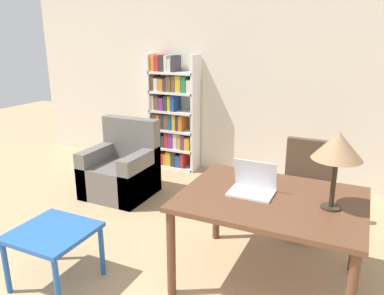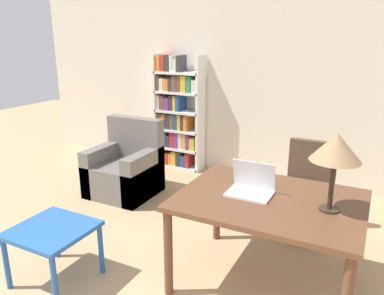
{
  "view_description": "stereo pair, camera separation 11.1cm",
  "coord_description": "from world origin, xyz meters",
  "px_view_note": "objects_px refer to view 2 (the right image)",
  "views": [
    {
      "loc": [
        1.23,
        -0.56,
        2.0
      ],
      "look_at": [
        -0.14,
        2.34,
        1.02
      ],
      "focal_mm": 35.0,
      "sensor_mm": 36.0,
      "label": 1
    },
    {
      "loc": [
        1.33,
        -0.51,
        2.0
      ],
      "look_at": [
        -0.14,
        2.34,
        1.02
      ],
      "focal_mm": 35.0,
      "sensor_mm": 36.0,
      "label": 2
    }
  ],
  "objects_px": {
    "armchair": "(125,170)",
    "bookshelf": "(177,115)",
    "table_lamp": "(336,148)",
    "office_chair": "(307,193)",
    "desk": "(269,209)",
    "side_table_blue": "(53,236)",
    "laptop": "(251,187)"
  },
  "relations": [
    {
      "from": "armchair",
      "to": "bookshelf",
      "type": "distance_m",
      "value": 1.31
    },
    {
      "from": "table_lamp",
      "to": "office_chair",
      "type": "relative_size",
      "value": 0.61
    },
    {
      "from": "office_chair",
      "to": "bookshelf",
      "type": "xyz_separation_m",
      "value": [
        -2.18,
        1.11,
        0.4
      ]
    },
    {
      "from": "desk",
      "to": "side_table_blue",
      "type": "bearing_deg",
      "value": -154.09
    },
    {
      "from": "table_lamp",
      "to": "side_table_blue",
      "type": "xyz_separation_m",
      "value": [
        -2.01,
        -0.76,
        -0.82
      ]
    },
    {
      "from": "desk",
      "to": "laptop",
      "type": "xyz_separation_m",
      "value": [
        -0.16,
        0.02,
        0.15
      ]
    },
    {
      "from": "office_chair",
      "to": "bookshelf",
      "type": "relative_size",
      "value": 0.55
    },
    {
      "from": "laptop",
      "to": "office_chair",
      "type": "distance_m",
      "value": 1.17
    },
    {
      "from": "side_table_blue",
      "to": "armchair",
      "type": "xyz_separation_m",
      "value": [
        -0.59,
        1.76,
        -0.11
      ]
    },
    {
      "from": "table_lamp",
      "to": "bookshelf",
      "type": "distance_m",
      "value": 3.37
    },
    {
      "from": "office_chair",
      "to": "armchair",
      "type": "bearing_deg",
      "value": -177.75
    },
    {
      "from": "side_table_blue",
      "to": "table_lamp",
      "type": "bearing_deg",
      "value": 20.59
    },
    {
      "from": "desk",
      "to": "office_chair",
      "type": "relative_size",
      "value": 1.49
    },
    {
      "from": "laptop",
      "to": "armchair",
      "type": "height_order",
      "value": "laptop"
    },
    {
      "from": "side_table_blue",
      "to": "laptop",
      "type": "bearing_deg",
      "value": 29.07
    },
    {
      "from": "table_lamp",
      "to": "laptop",
      "type": "bearing_deg",
      "value": 177.35
    },
    {
      "from": "office_chair",
      "to": "armchair",
      "type": "distance_m",
      "value": 2.28
    },
    {
      "from": "armchair",
      "to": "bookshelf",
      "type": "relative_size",
      "value": 0.56
    },
    {
      "from": "laptop",
      "to": "armchair",
      "type": "distance_m",
      "value": 2.29
    },
    {
      "from": "laptop",
      "to": "office_chair",
      "type": "xyz_separation_m",
      "value": [
        0.27,
        1.06,
        -0.41
      ]
    },
    {
      "from": "laptop",
      "to": "side_table_blue",
      "type": "relative_size",
      "value": 0.58
    },
    {
      "from": "side_table_blue",
      "to": "bookshelf",
      "type": "distance_m",
      "value": 3.03
    },
    {
      "from": "laptop",
      "to": "bookshelf",
      "type": "relative_size",
      "value": 0.2
    },
    {
      "from": "office_chair",
      "to": "side_table_blue",
      "type": "bearing_deg",
      "value": -132.33
    },
    {
      "from": "laptop",
      "to": "armchair",
      "type": "xyz_separation_m",
      "value": [
        -2.0,
        0.97,
        -0.52
      ]
    },
    {
      "from": "desk",
      "to": "side_table_blue",
      "type": "xyz_separation_m",
      "value": [
        -1.57,
        -0.76,
        -0.26
      ]
    },
    {
      "from": "desk",
      "to": "bookshelf",
      "type": "bearing_deg",
      "value": 133.3
    },
    {
      "from": "office_chair",
      "to": "bookshelf",
      "type": "bearing_deg",
      "value": 152.99
    },
    {
      "from": "side_table_blue",
      "to": "office_chair",
      "type": "bearing_deg",
      "value": 47.67
    },
    {
      "from": "bookshelf",
      "to": "desk",
      "type": "bearing_deg",
      "value": -46.7
    },
    {
      "from": "table_lamp",
      "to": "armchair",
      "type": "xyz_separation_m",
      "value": [
        -2.6,
        1.0,
        -0.93
      ]
    },
    {
      "from": "office_chair",
      "to": "armchair",
      "type": "relative_size",
      "value": 0.98
    }
  ]
}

